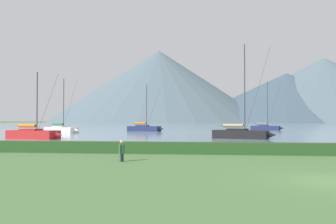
% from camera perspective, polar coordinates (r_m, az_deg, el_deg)
% --- Properties ---
extents(harbor_water, '(320.00, 246.00, 0.00)m').
position_cam_1_polar(harbor_water, '(151.98, 8.57, -2.12)').
color(harbor_water, '#8499A8').
rests_on(harbor_water, ground_plane).
extents(hedge_line, '(80.00, 1.20, 0.81)m').
position_cam_1_polar(hedge_line, '(26.44, 17.68, -5.50)').
color(hedge_line, '#284C23').
rests_on(hedge_line, ground_plane).
extents(sailboat_slip_0, '(8.01, 4.46, 12.05)m').
position_cam_1_polar(sailboat_slip_0, '(47.55, 11.37, -3.28)').
color(sailboat_slip_0, black).
rests_on(sailboat_slip_0, harbor_water).
extents(sailboat_slip_1, '(7.48, 3.98, 11.15)m').
position_cam_1_polar(sailboat_slip_1, '(87.08, 15.01, -2.35)').
color(sailboat_slip_1, navy).
rests_on(sailboat_slip_1, harbor_water).
extents(sailboat_slip_3, '(7.96, 3.79, 8.46)m').
position_cam_1_polar(sailboat_slip_3, '(49.33, -20.23, -3.20)').
color(sailboat_slip_3, red).
rests_on(sailboat_slip_3, harbor_water).
extents(sailboat_slip_4, '(7.63, 4.47, 10.02)m').
position_cam_1_polar(sailboat_slip_4, '(70.35, -16.28, -2.62)').
color(sailboat_slip_4, white).
rests_on(sailboat_slip_4, harbor_water).
extents(sailboat_slip_9, '(8.06, 3.87, 9.79)m').
position_cam_1_polar(sailboat_slip_9, '(76.75, -3.69, -2.53)').
color(sailboat_slip_9, navy).
rests_on(sailboat_slip_9, harbor_water).
extents(person_seated_viewer, '(0.36, 0.56, 1.25)m').
position_cam_1_polar(person_seated_viewer, '(21.30, -7.24, -5.84)').
color(person_seated_viewer, '#2D3347').
rests_on(person_seated_viewer, ground_plane).
extents(distant_hill_west_ridge, '(238.67, 238.67, 62.22)m').
position_cam_1_polar(distant_hill_west_ridge, '(383.89, 23.17, 3.16)').
color(distant_hill_west_ridge, slate).
rests_on(distant_hill_west_ridge, ground_plane).
extents(distant_hill_central_peak, '(205.10, 205.10, 68.23)m').
position_cam_1_polar(distant_hill_central_peak, '(346.49, -1.46, 4.02)').
color(distant_hill_central_peak, slate).
rests_on(distant_hill_central_peak, ground_plane).
extents(distant_hill_far_shoulder, '(201.23, 201.23, 46.29)m').
position_cam_1_polar(distant_hill_far_shoulder, '(360.70, 18.02, 2.13)').
color(distant_hill_far_shoulder, '#425666').
rests_on(distant_hill_far_shoulder, ground_plane).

